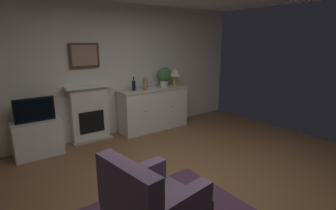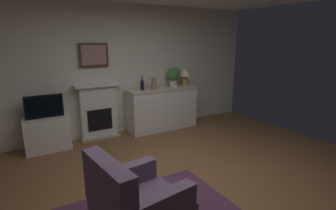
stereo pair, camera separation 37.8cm
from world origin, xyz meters
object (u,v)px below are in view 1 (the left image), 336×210
Objects in this scene: wine_glass_left at (151,83)px; wine_glass_center at (155,83)px; vase_decorative at (145,83)px; tv_cabinet at (38,138)px; framed_picture at (84,55)px; potted_plant_small at (164,75)px; fireplace_unit at (90,113)px; armchair at (152,207)px; table_lamp at (175,73)px; wine_bottle at (134,85)px; sideboard_cabinet at (154,109)px; tv_set at (34,110)px.

wine_glass_center is (0.11, 0.01, 0.00)m from wine_glass_left.
vase_decorative is (-0.15, -0.03, 0.02)m from wine_glass_left.
vase_decorative reaches higher than tv_cabinet.
vase_decorative is at bearing -170.24° from wine_glass_left.
framed_picture is 1.28× the size of potted_plant_small.
tv_cabinet is (-2.11, 0.06, -0.75)m from vase_decorative.
armchair is at bearing -99.24° from fireplace_unit.
wine_bottle is (-1.04, 0.03, -0.17)m from table_lamp.
wine_glass_left is 3.35m from armchair.
armchair is at bearing -80.08° from tv_cabinet.
sideboard_cabinet is (1.36, -0.22, -1.19)m from framed_picture.
fireplace_unit is 1.77× the size of tv_set.
fireplace_unit reaches higher than tv_set.
wine_glass_center is (0.03, -0.02, 0.58)m from sideboard_cabinet.
table_lamp is 0.57m from wine_glass_center.
armchair is at bearing -127.26° from potted_plant_small.
framed_picture is at bearing 170.73° from sideboard_cabinet.
sideboard_cabinet is at bearing -180.00° from table_lamp.
potted_plant_small is at bearing 10.02° from wine_glass_left.
wine_bottle is at bearing 178.07° from table_lamp.
sideboard_cabinet is 9.43× the size of wine_glass_left.
tv_cabinet is at bearing 179.71° from table_lamp.
tv_set is at bearing 179.61° from wine_glass_left.
wine_glass_left is 0.18× the size of armchair.
tv_cabinet is 1.21× the size of tv_set.
vase_decorative is 2.24m from tv_cabinet.
potted_plant_small is (2.65, 0.05, 0.36)m from tv_set.
potted_plant_small is (1.68, -0.13, 0.62)m from fireplace_unit.
table_lamp is at bearing 0.16° from tv_set.
wine_glass_center is 2.48m from tv_cabinet.
armchair reaches higher than tv_cabinet.
potted_plant_small is at bearing 9.95° from vase_decorative.
vase_decorative is 2.12m from tv_set.
table_lamp reaches higher than wine_glass_center.
tv_cabinet is at bearing 178.23° from vase_decorative.
armchair is at bearing -130.95° from table_lamp.
framed_picture reaches higher than fireplace_unit.
tv_set reaches higher than sideboard_cabinet.
vase_decorative is at bearing -176.46° from table_lamp.
wine_glass_center reaches higher than tv_cabinet.
fireplace_unit is 1.20× the size of armchair.
sideboard_cabinet is 2.51× the size of tv_set.
tv_cabinet is (-0.97, -0.21, -1.34)m from framed_picture.
vase_decorative is at bearing -167.68° from sideboard_cabinet.
tv_set is at bearing 179.83° from wine_glass_center.
fireplace_unit is at bearing 174.79° from table_lamp.
tv_cabinet is (-2.26, 0.04, -0.73)m from wine_glass_left.
vase_decorative is (1.13, -0.23, 0.50)m from fireplace_unit.
framed_picture is at bearing 13.31° from tv_set.
wine_bottle is at bearing 63.87° from armchair.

